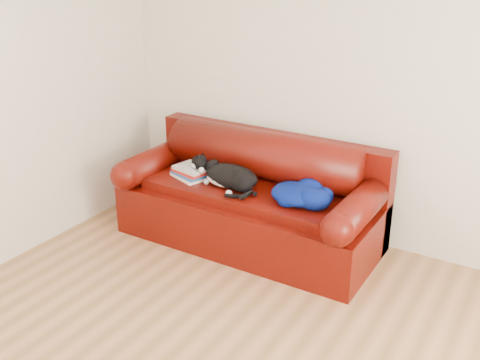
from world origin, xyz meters
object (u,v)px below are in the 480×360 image
at_px(cat, 230,177).
at_px(blanket, 301,193).
at_px(sofa_base, 249,215).
at_px(book_stack, 192,172).

height_order(cat, blanket, cat).
distance_m(cat, blanket, 0.60).
relative_size(sofa_base, book_stack, 5.83).
bearing_deg(sofa_base, blanket, -7.97).
relative_size(sofa_base, blanket, 4.12).
distance_m(book_stack, cat, 0.39).
bearing_deg(cat, sofa_base, 69.64).
height_order(sofa_base, blanket, blanket).
xyz_separation_m(sofa_base, cat, (-0.11, -0.11, 0.35)).
bearing_deg(blanket, cat, -175.85).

